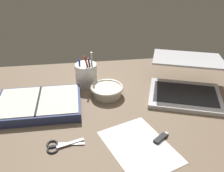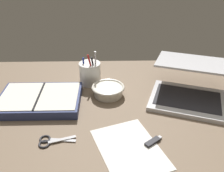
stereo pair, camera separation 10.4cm
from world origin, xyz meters
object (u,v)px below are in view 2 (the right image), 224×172
(laptop, at_px, (189,87))
(planner, at_px, (40,100))
(bowl, at_px, (108,90))
(scissors, at_px, (49,141))
(pen_cup, at_px, (90,73))

(laptop, xyz_separation_m, planner, (-0.63, -0.03, -0.04))
(bowl, distance_m, scissors, 0.36)
(laptop, bearing_deg, scissors, -134.49)
(planner, bearing_deg, scissors, -70.74)
(laptop, distance_m, scissors, 0.62)
(bowl, relative_size, scissors, 1.14)
(laptop, height_order, planner, laptop)
(pen_cup, distance_m, scissors, 0.43)
(planner, relative_size, scissors, 2.64)
(laptop, bearing_deg, bowl, -165.04)
(bowl, height_order, planner, bowl)
(bowl, bearing_deg, planner, -168.10)
(planner, bearing_deg, pen_cup, 41.03)
(planner, bearing_deg, laptop, 3.19)
(scissors, bearing_deg, bowl, 49.61)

